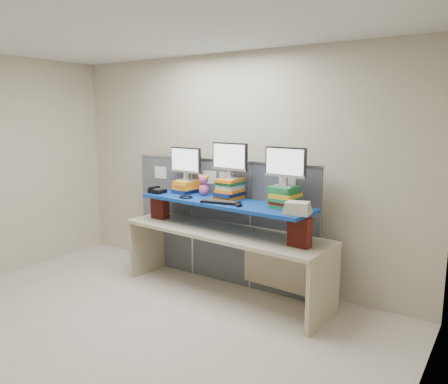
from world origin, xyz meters
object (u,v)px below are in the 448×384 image
Objects in this scene: keyboard at (220,202)px; desk at (224,243)px; desk_phone at (157,191)px; blue_board at (224,202)px; monitor_center at (230,158)px; monitor_left at (186,162)px; monitor_right at (285,164)px.

desk is at bearing 97.55° from keyboard.
desk_phone is at bearing 164.70° from keyboard.
blue_board is at bearing 0.00° from desk.
keyboard is 1.02m from desk_phone.
monitor_center reaches higher than desk.
blue_board is at bearing -9.76° from monitor_left.
desk_phone is (-1.01, 0.09, 0.02)m from keyboard.
monitor_left is 0.87m from keyboard.
desk is at bearing -85.00° from monitor_center.
blue_board is 11.29× the size of desk_phone.
monitor_right is at bearing 9.48° from blue_board.
monitor_right is 1.05× the size of keyboard.
monitor_right reaches higher than blue_board.
desk_phone is (-0.97, -0.05, 0.05)m from blue_board.
monitor_left reaches higher than keyboard.
monitor_left is (-0.68, 0.17, 0.40)m from blue_board.
desk_phone is at bearing -166.17° from monitor_center.
monitor_left reaches higher than desk.
monitor_left is at bearing 146.95° from keyboard.
desk is 5.46× the size of monitor_right.
blue_board is 4.49× the size of monitor_left.
desk_phone is at bearing -172.02° from monitor_right.
monitor_left is (-0.68, 0.17, 0.88)m from desk.
blue_board is 0.81m from monitor_left.
monitor_left is at bearing 170.24° from blue_board.
keyboard is at bearing -2.41° from desk_phone.
monitor_right is (0.72, 0.07, 0.94)m from desk.
monitor_center reaches higher than desk_phone.
desk_phone reaches higher than blue_board.
desk is 1.19m from monitor_right.
monitor_center is 1.07m from desk_phone.
monitor_right is (0.72, -0.05, -0.02)m from monitor_center.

